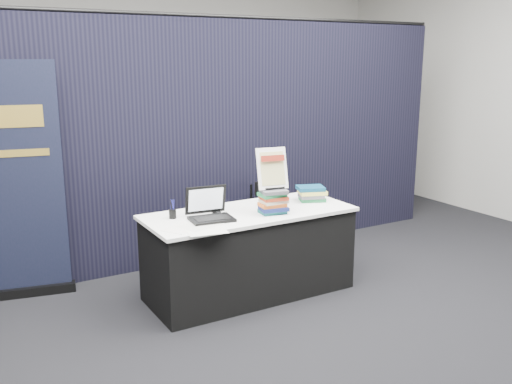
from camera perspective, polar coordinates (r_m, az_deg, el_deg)
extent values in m
plane|color=black|center=(4.70, 2.74, -12.35)|extent=(8.00, 8.00, 0.00)
cube|color=#A3A09A|center=(7.90, -13.37, 10.92)|extent=(8.00, 0.02, 3.50)
cube|color=black|center=(5.70, -5.92, 4.85)|extent=(6.00, 0.08, 2.40)
cube|color=black|center=(4.99, -0.66, -6.26)|extent=(1.76, 0.71, 0.72)
cube|color=white|center=(4.88, -0.68, -2.11)|extent=(1.80, 0.75, 0.03)
cube|color=black|center=(4.62, -4.46, -2.73)|extent=(0.37, 0.28, 0.02)
cube|color=black|center=(4.69, -5.13, -0.84)|extent=(0.35, 0.10, 0.24)
cube|color=silver|center=(4.68, -5.09, -0.86)|extent=(0.30, 0.08, 0.19)
ellipsoid|color=black|center=(4.80, -3.97, -2.01)|extent=(0.09, 0.12, 0.03)
cube|color=white|center=(4.44, -7.36, -3.57)|extent=(0.35, 0.32, 0.00)
cube|color=white|center=(4.34, -4.97, -3.91)|extent=(0.33, 0.26, 0.00)
cube|color=silver|center=(4.49, -5.53, -3.33)|extent=(0.37, 0.31, 0.00)
cylinder|color=black|center=(4.71, -8.34, -2.18)|extent=(0.07, 0.07, 0.08)
cube|color=#165452|center=(4.82, 1.79, -1.96)|extent=(0.24, 0.20, 0.03)
cube|color=#121C50|center=(4.81, 1.79, -1.62)|extent=(0.24, 0.20, 0.03)
cube|color=orange|center=(4.80, 1.79, -1.28)|extent=(0.24, 0.20, 0.03)
cube|color=beige|center=(4.80, 1.80, -0.94)|extent=(0.24, 0.20, 0.03)
cube|color=#AD371B|center=(4.79, 1.80, -0.60)|extent=(0.24, 0.20, 0.03)
cube|color=#1F7741|center=(4.78, 1.80, -0.26)|extent=(0.24, 0.20, 0.03)
cube|color=#4E4D52|center=(4.77, 1.80, 0.09)|extent=(0.24, 0.20, 0.03)
cube|color=#1F7741|center=(5.25, 5.57, -0.70)|extent=(0.28, 0.25, 0.03)
cube|color=#4E4D52|center=(5.25, 5.57, -0.34)|extent=(0.28, 0.25, 0.03)
cube|color=#D4CD55|center=(5.24, 5.58, 0.02)|extent=(0.28, 0.25, 0.03)
cube|color=navy|center=(5.23, 5.59, 0.38)|extent=(0.28, 0.25, 0.03)
cube|color=black|center=(4.76, 1.90, 0.38)|extent=(0.17, 0.05, 0.01)
cylinder|color=black|center=(4.77, 0.66, 1.66)|extent=(0.03, 0.09, 0.25)
cylinder|color=black|center=(4.84, 2.08, 1.82)|extent=(0.03, 0.09, 0.25)
cube|color=white|center=(4.76, 1.62, 2.38)|extent=(0.28, 0.15, 0.34)
cube|color=#CDC680|center=(4.75, 1.67, 2.36)|extent=(0.22, 0.11, 0.27)
cube|color=maroon|center=(4.74, 1.69, 3.40)|extent=(0.21, 0.05, 0.05)
cube|color=black|center=(5.44, -22.15, -9.22)|extent=(0.86, 0.27, 0.08)
cube|color=black|center=(5.18, -23.12, 0.83)|extent=(0.80, 0.19, 2.02)
cube|color=gold|center=(5.08, -23.66, 6.91)|extent=(0.55, 0.12, 0.18)
cube|color=gold|center=(5.12, -23.35, 3.55)|extent=(0.59, 0.13, 0.06)
cylinder|color=black|center=(5.68, 1.27, -5.59)|extent=(0.02, 0.02, 0.39)
cylinder|color=black|center=(5.85, 4.17, -5.02)|extent=(0.02, 0.02, 0.39)
cylinder|color=black|center=(5.96, -0.48, -4.66)|extent=(0.02, 0.02, 0.39)
cylinder|color=black|center=(6.13, 2.34, -4.15)|extent=(0.02, 0.02, 0.39)
cube|color=black|center=(5.84, 1.84, -2.86)|extent=(0.48, 0.48, 0.03)
cube|color=black|center=(5.90, 0.98, 0.61)|extent=(0.33, 0.17, 0.14)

